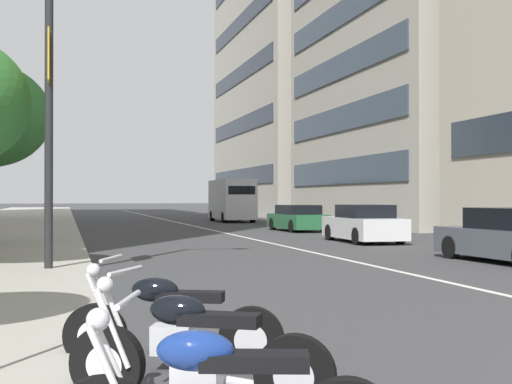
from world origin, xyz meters
name	(u,v)px	position (x,y,z in m)	size (l,w,h in m)	color
lane_centre_stripe	(198,227)	(35.00, 0.00, 0.00)	(110.00, 0.16, 0.01)	silver
motorcycle_mid_row	(195,357)	(1.84, 6.26, 0.41)	(1.17, 1.96, 1.09)	black
motorcycle_by_sign_pole	(170,327)	(3.12, 6.27, 0.41)	(0.98, 2.05, 1.09)	black
car_following_behind	(364,225)	(20.29, -3.52, 0.65)	(4.33, 1.94, 1.40)	silver
car_mid_block_traffic	(298,219)	(29.06, -3.91, 0.62)	(4.30, 2.00, 1.30)	#236038
delivery_van_ahead	(232,199)	(42.84, -3.82, 1.54)	(5.95, 2.26, 2.90)	silver
street_lamp_with_banners	(64,49)	(11.94, 7.29, 4.90)	(1.26, 2.19, 7.90)	#232326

